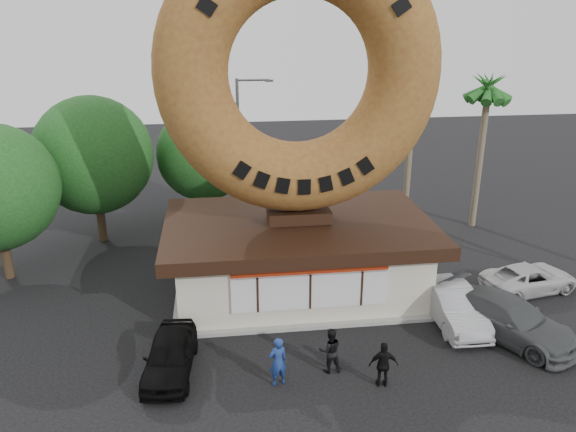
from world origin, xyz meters
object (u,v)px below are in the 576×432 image
(car_grey, at_px, (508,318))
(car_white, at_px, (530,278))
(giant_donut, at_px, (300,72))
(car_black, at_px, (170,355))
(person_right, at_px, (384,365))
(street_lamp, at_px, (241,141))
(car_silver, at_px, (453,305))
(donut_shop, at_px, (298,254))
(person_center, at_px, (330,350))
(person_left, at_px, (278,361))

(car_grey, bearing_deg, car_white, 18.51)
(giant_donut, xyz_separation_m, car_black, (-5.17, -5.24, -8.69))
(car_grey, bearing_deg, person_right, 170.91)
(street_lamp, bearing_deg, person_right, -77.86)
(street_lamp, distance_m, car_silver, 15.77)
(donut_shop, bearing_deg, person_right, -75.51)
(car_white, bearing_deg, street_lamp, 35.56)
(person_right, relative_size, car_silver, 0.37)
(car_white, bearing_deg, car_grey, 129.34)
(person_center, height_order, car_silver, person_center)
(street_lamp, height_order, person_center, street_lamp)
(giant_donut, xyz_separation_m, street_lamp, (-1.86, 10.00, -4.87))
(donut_shop, relative_size, street_lamp, 1.40)
(person_center, relative_size, car_grey, 0.31)
(person_left, height_order, person_right, person_left)
(street_lamp, bearing_deg, car_silver, -60.77)
(car_black, bearing_deg, person_center, -1.52)
(giant_donut, distance_m, car_silver, 10.84)
(giant_donut, distance_m, street_lamp, 11.28)
(person_right, height_order, car_black, person_right)
(giant_donut, distance_m, person_left, 10.73)
(street_lamp, xyz_separation_m, car_white, (11.88, -11.31, -3.89))
(person_right, xyz_separation_m, car_white, (8.25, 5.59, -0.22))
(donut_shop, relative_size, giant_donut, 1.01)
(street_lamp, xyz_separation_m, person_right, (3.64, -16.90, -3.67))
(person_right, bearing_deg, street_lamp, -71.49)
(person_center, bearing_deg, car_black, -7.31)
(donut_shop, relative_size, car_silver, 2.55)
(person_left, bearing_deg, car_silver, -174.62)
(person_left, relative_size, car_grey, 0.33)
(person_left, height_order, car_black, person_left)
(donut_shop, xyz_separation_m, street_lamp, (-1.86, 10.02, 2.72))
(donut_shop, distance_m, person_right, 7.18)
(giant_donut, xyz_separation_m, car_white, (10.03, -1.31, -8.76))
(donut_shop, xyz_separation_m, car_grey, (7.27, -4.60, -1.00))
(giant_donut, distance_m, car_white, 13.38)
(donut_shop, relative_size, person_left, 6.42)
(car_white, bearing_deg, person_left, 102.68)
(person_left, xyz_separation_m, car_grey, (8.89, 1.76, -0.11))
(giant_donut, distance_m, car_black, 11.38)
(giant_donut, bearing_deg, person_left, -104.20)
(car_silver, bearing_deg, person_right, -136.71)
(car_black, distance_m, car_silver, 10.95)
(car_grey, bearing_deg, donut_shop, 116.00)
(giant_donut, height_order, person_center, giant_donut)
(giant_donut, height_order, car_white, giant_donut)
(street_lamp, xyz_separation_m, car_silver, (7.48, -13.37, -3.76))
(street_lamp, distance_m, person_right, 17.68)
(person_right, bearing_deg, person_left, -2.37)
(giant_donut, bearing_deg, car_grey, -32.40)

